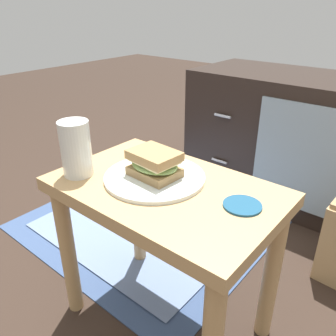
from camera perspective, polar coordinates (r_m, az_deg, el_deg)
ground_plane at (r=1.14m, az=-0.38°, el=-23.58°), size 8.00×8.00×0.00m
side_table at (r=0.89m, az=-0.46°, el=-8.00°), size 0.56×0.36×0.46m
tv_cabinet at (r=1.69m, az=20.58°, el=4.41°), size 0.96×0.46×0.58m
area_rug at (r=1.50m, az=-3.15°, el=-8.99°), size 0.95×0.86×0.01m
plate at (r=0.87m, az=-2.23°, el=-1.53°), size 0.26×0.26×0.01m
sandwich_front at (r=0.85m, az=-2.27°, el=0.72°), size 0.13×0.11×0.07m
beer_glass at (r=0.90m, az=-15.04°, el=3.08°), size 0.08×0.08×0.14m
coaster at (r=0.77m, az=12.25°, el=-6.09°), size 0.09×0.09×0.01m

